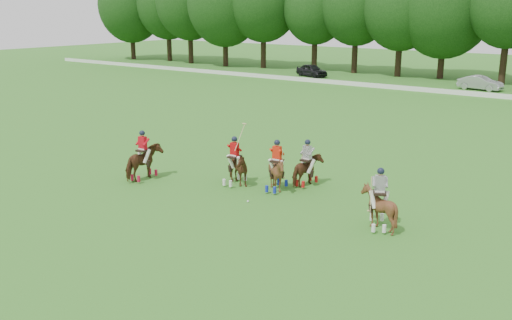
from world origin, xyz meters
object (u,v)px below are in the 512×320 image
Objects in this scene: polo_red_a at (144,162)px; polo_red_b at (235,168)px; polo_stripe_b at (379,207)px; car_left at (312,70)px; polo_ball at (248,201)px; polo_stripe_a at (307,170)px; car_mid at (480,83)px; polo_red_c at (277,173)px.

polo_red_b reaches higher than polo_red_a.
polo_red_b reaches higher than polo_stripe_b.
car_left is at bearing 110.38° from polo_red_a.
polo_stripe_a is at bearing 77.32° from polo_ball.
polo_ball is (20.69, -39.72, -0.67)m from car_left.
car_left is 1.85× the size of polo_stripe_b.
polo_stripe_a is (2.71, 1.78, -0.04)m from polo_red_b.
polo_stripe_a is 3.53m from polo_ball.
polo_ball is at bearing -132.57° from car_left.
polo_stripe_b is at bearing -162.34° from car_mid.
polo_red_b is at bearing 140.63° from polo_ball.
polo_red_c is (2.03, 0.38, 0.03)m from polo_red_b.
polo_red_b is at bearing -133.90° from car_left.
polo_stripe_b is (11.33, 0.80, -0.03)m from polo_red_a.
polo_red_a is 5.89m from polo_ball.
car_left reaches higher than polo_ball.
polo_ball is (1.73, -39.72, -0.64)m from car_mid.
car_left is at bearing 97.20° from car_mid.
polo_stripe_b is 25.26× the size of polo_ball.
polo_red_b is at bearing 171.77° from polo_stripe_b.
car_left is 43.08m from polo_red_c.
polo_red_c is (20.77, -37.74, 0.10)m from car_left.
polo_stripe_b is (7.24, -39.20, 0.13)m from car_mid.
car_left is 1.85× the size of polo_red_c.
car_mid is (18.96, 0.00, -0.03)m from car_left.
car_mid is at bearing 93.92° from polo_stripe_a.
polo_red_a is at bearing -139.70° from car_left.
polo_stripe_b is at bearing -8.23° from polo_red_b.
polo_red_b is 2.63m from polo_ball.
car_mid reaches higher than polo_ball.
car_mid is 1.96× the size of polo_stripe_a.
polo_stripe_a is (0.68, 1.40, -0.06)m from polo_red_c.
polo_red_a reaches higher than polo_stripe_b.
polo_red_c is at bearing -170.04° from car_mid.
car_mid is 37.78m from polo_red_c.
polo_stripe_a reaches higher than car_left.
polo_red_b is at bearing -173.12° from car_mid.
polo_red_a is at bearing -154.11° from polo_red_b.
polo_ball is (-5.50, -0.52, -0.77)m from polo_stripe_b.
car_mid is at bearing 92.75° from polo_red_c.
polo_red_c is (1.81, -37.74, 0.13)m from car_mid.
polo_ball is (-0.76, -3.38, -0.71)m from polo_stripe_a.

